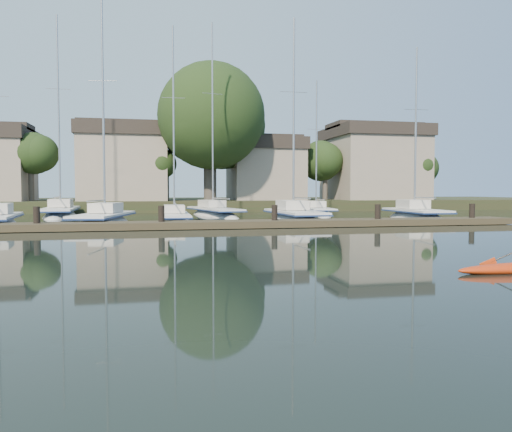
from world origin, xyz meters
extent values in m
plane|color=black|center=(0.00, 0.00, 0.00)|extent=(160.00, 160.00, 0.00)
cube|color=#3F3624|center=(0.00, 14.00, 0.20)|extent=(34.00, 2.00, 0.35)
cylinder|color=black|center=(-9.00, 14.00, 0.30)|extent=(0.32, 0.32, 1.80)
cylinder|color=black|center=(-3.00, 14.00, 0.30)|extent=(0.32, 0.32, 1.80)
cylinder|color=black|center=(3.00, 14.00, 0.30)|extent=(0.32, 0.32, 1.80)
cylinder|color=black|center=(9.00, 14.00, 0.30)|extent=(0.32, 0.32, 1.80)
cylinder|color=black|center=(15.00, 14.00, 0.30)|extent=(0.32, 0.32, 1.80)
ellipsoid|color=white|center=(-6.24, 18.30, -0.36)|extent=(3.81, 9.10, 1.98)
cube|color=white|center=(-6.24, 18.30, 0.57)|extent=(3.40, 7.51, 0.15)
cube|color=navy|center=(-6.24, 18.30, 0.49)|extent=(3.52, 7.70, 0.08)
cube|color=beige|center=(-6.14, 18.82, 0.96)|extent=(1.90, 2.71, 0.57)
cylinder|color=#9EA0A5|center=(-6.19, 18.56, 6.87)|extent=(0.12, 0.12, 12.49)
cylinder|color=#9EA0A5|center=(-6.48, 17.00, 1.40)|extent=(0.71, 3.32, 0.08)
cylinder|color=#9EA0A5|center=(-6.19, 18.56, 8.37)|extent=(1.64, 0.34, 0.03)
ellipsoid|color=white|center=(-2.09, 19.21, -0.31)|extent=(2.01, 8.03, 1.69)
cube|color=white|center=(-2.09, 19.21, 0.49)|extent=(1.89, 6.59, 0.12)
cube|color=navy|center=(-2.09, 19.21, 0.42)|extent=(1.97, 6.75, 0.07)
cube|color=beige|center=(-2.08, 19.69, 0.82)|extent=(1.28, 2.26, 0.49)
cylinder|color=#9EA0A5|center=(-2.09, 19.45, 6.31)|extent=(0.11, 0.11, 11.56)
cylinder|color=#9EA0A5|center=(-2.11, 18.01, 1.20)|extent=(0.12, 3.04, 0.07)
cylinder|color=#9EA0A5|center=(-2.09, 19.45, 7.70)|extent=(1.42, 0.05, 0.03)
ellipsoid|color=white|center=(5.52, 18.76, -0.39)|extent=(2.49, 8.96, 2.12)
cube|color=white|center=(5.52, 18.76, 0.61)|extent=(2.35, 7.35, 0.16)
cube|color=navy|center=(5.52, 18.76, 0.52)|extent=(2.44, 7.53, 0.09)
cube|color=beige|center=(5.52, 19.29, 1.03)|extent=(1.60, 2.52, 0.61)
cylinder|color=#9EA0A5|center=(5.52, 19.02, 6.80)|extent=(0.13, 0.13, 12.27)
cylinder|color=#9EA0A5|center=(5.55, 17.42, 1.51)|extent=(0.14, 3.39, 0.09)
cylinder|color=#9EA0A5|center=(5.52, 19.02, 8.28)|extent=(1.79, 0.06, 0.03)
ellipsoid|color=white|center=(14.40, 19.29, -0.39)|extent=(2.76, 7.88, 2.11)
cube|color=white|center=(14.40, 19.29, 0.61)|extent=(2.57, 6.48, 0.16)
cube|color=navy|center=(14.40, 19.29, 0.52)|extent=(2.67, 6.64, 0.09)
cube|color=beige|center=(14.43, 19.76, 1.02)|extent=(1.67, 2.26, 0.61)
cylinder|color=#9EA0A5|center=(14.41, 19.53, 6.21)|extent=(0.13, 0.13, 11.08)
cylinder|color=#9EA0A5|center=(14.34, 18.13, 1.50)|extent=(0.25, 2.95, 0.09)
cylinder|color=#9EA0A5|center=(14.41, 19.53, 7.54)|extent=(1.77, 0.13, 0.03)
ellipsoid|color=white|center=(-10.18, 27.57, -0.39)|extent=(2.83, 10.04, 2.10)
cube|color=white|center=(-10.18, 27.57, 0.61)|extent=(2.62, 8.25, 0.15)
cube|color=navy|center=(-10.18, 27.57, 0.52)|extent=(2.72, 8.45, 0.09)
cube|color=beige|center=(-10.22, 28.17, 1.02)|extent=(1.69, 2.86, 0.61)
cylinder|color=#9EA0A5|center=(-10.20, 27.87, 7.84)|extent=(0.13, 0.13, 14.35)
cylinder|color=#9EA0A5|center=(-10.11, 26.09, 1.49)|extent=(0.28, 3.77, 0.09)
cylinder|color=#9EA0A5|center=(-10.20, 27.87, 9.56)|extent=(1.77, 0.12, 0.03)
ellipsoid|color=white|center=(1.29, 26.39, -0.36)|extent=(4.06, 10.39, 1.93)
cube|color=white|center=(1.29, 26.39, 0.56)|extent=(3.60, 8.57, 0.14)
cube|color=navy|center=(1.29, 26.39, 0.48)|extent=(3.72, 8.79, 0.08)
cube|color=beige|center=(1.17, 26.99, 0.94)|extent=(1.95, 3.07, 0.56)
cylinder|color=#9EA0A5|center=(1.23, 26.69, 7.73)|extent=(0.12, 0.12, 14.23)
cylinder|color=#9EA0A5|center=(1.58, 24.89, 1.37)|extent=(0.83, 3.81, 0.08)
cylinder|color=#9EA0A5|center=(1.23, 26.69, 9.43)|extent=(1.60, 0.34, 0.03)
ellipsoid|color=white|center=(9.65, 26.43, -0.33)|extent=(2.73, 7.62, 1.77)
cube|color=white|center=(9.65, 26.43, 0.51)|extent=(2.49, 6.27, 0.13)
cube|color=navy|center=(9.65, 26.43, 0.44)|extent=(2.58, 6.43, 0.07)
cube|color=beige|center=(9.70, 26.88, 0.86)|extent=(1.52, 2.21, 0.51)
cylinder|color=#9EA0A5|center=(9.67, 26.65, 5.68)|extent=(0.11, 0.11, 10.25)
cylinder|color=#9EA0A5|center=(9.53, 25.32, 1.26)|extent=(0.37, 2.82, 0.07)
cylinder|color=#9EA0A5|center=(9.67, 26.65, 6.91)|extent=(1.49, 0.18, 0.03)
cube|color=#223018|center=(0.00, 44.00, 0.50)|extent=(90.00, 24.00, 1.00)
cube|color=gray|center=(-6.00, 38.00, 4.00)|extent=(8.00, 8.00, 6.00)
cube|color=#2B251F|center=(-6.00, 38.00, 7.60)|extent=(8.40, 8.40, 1.20)
cube|color=gray|center=(8.00, 38.00, 3.50)|extent=(7.00, 7.00, 5.00)
cube|color=#2B251F|center=(8.00, 38.00, 6.60)|extent=(7.35, 7.35, 1.20)
cube|color=gray|center=(20.00, 38.00, 4.25)|extent=(9.00, 9.00, 6.50)
cube|color=#2B251F|center=(20.00, 38.00, 8.10)|extent=(9.45, 9.45, 1.20)
cylinder|color=#474138|center=(2.00, 35.00, 3.50)|extent=(1.20, 1.20, 5.00)
sphere|color=black|center=(2.00, 35.00, 8.50)|extent=(8.50, 8.50, 8.50)
cylinder|color=#474138|center=(-14.00, 36.00, 2.50)|extent=(0.48, 0.48, 3.00)
sphere|color=black|center=(-14.00, 36.00, 5.00)|extent=(3.40, 3.40, 3.40)
cylinder|color=#474138|center=(-2.00, 35.50, 2.40)|extent=(0.38, 0.38, 2.80)
sphere|color=black|center=(-2.00, 35.50, 4.60)|extent=(2.72, 2.72, 2.72)
cylinder|color=#474138|center=(14.00, 36.50, 2.60)|extent=(0.50, 0.50, 3.20)
sphere|color=black|center=(14.00, 36.50, 5.25)|extent=(3.57, 3.57, 3.57)
cylinder|color=#474138|center=(24.00, 35.00, 2.30)|extent=(0.41, 0.41, 2.60)
sphere|color=black|center=(24.00, 35.00, 4.45)|extent=(2.89, 2.89, 2.89)
camera|label=1|loc=(-3.55, -12.04, 2.01)|focal=35.00mm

